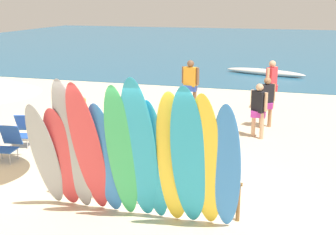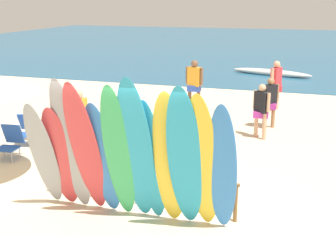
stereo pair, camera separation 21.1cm
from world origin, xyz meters
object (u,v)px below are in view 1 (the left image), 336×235
Objects in this scene: surfboard_rack at (142,179)px; surfboard_teal_6 at (140,153)px; surfboard_red_1 at (62,159)px; beachgoer_midbeach at (266,99)px; surfboard_blue_11 at (226,170)px; distant_boat at (265,72)px; beachgoer_photographing at (271,82)px; surfboard_green_5 at (122,155)px; surfboard_blue_4 at (106,160)px; beachgoer_strolling at (259,107)px; beachgoer_by_water at (78,120)px; surfboard_grey_0 at (45,156)px; surfboard_yellow_10 at (207,164)px; beach_chair_red at (23,129)px; surfboard_grey_2 at (73,147)px; beach_chair_blue at (8,142)px; surfboard_yellow_8 at (173,160)px; surfboard_teal_7 at (154,162)px; surfboard_red_3 at (88,151)px; surfboard_teal_9 at (189,160)px; beachgoer_near_rack at (190,82)px.

surfboard_teal_6 is (0.21, -0.66, 0.76)m from surfboard_rack.
beachgoer_midbeach is at bearing 62.93° from surfboard_red_1.
surfboard_blue_11 reaches higher than distant_boat.
beachgoer_photographing is at bearing 75.75° from surfboard_teal_6.
surfboard_blue_4 is at bearing 156.23° from surfboard_green_5.
beachgoer_by_water is at bearing 73.11° from beachgoer_strolling.
surfboard_grey_0 reaches higher than distant_boat.
beachgoer_strolling is (0.05, 5.57, -0.29)m from surfboard_blue_11.
beachgoer_photographing is 3.43m from beachgoer_strolling.
surfboard_red_1 is at bearing 178.33° from surfboard_blue_4.
surfboard_yellow_10 is 6.53m from beach_chair_red.
surfboard_grey_2 is 9.41m from beachgoer_photographing.
surfboard_yellow_10 reaches higher than beach_chair_blue.
surfboard_grey_2 is 2.70m from surfboard_blue_11.
surfboard_teal_6 is at bearing -176.52° from surfboard_yellow_10.
surfboard_teal_6 is at bearing 112.14° from beachgoer_strolling.
surfboard_teal_6 is 16.40m from distant_boat.
surfboard_blue_11 is at bearing -27.98° from beach_chair_blue.
surfboard_yellow_8 reaches higher than beach_chair_blue.
surfboard_red_1 is at bearing -177.35° from surfboard_teal_7.
beach_chair_blue is at bearing -109.92° from distant_boat.
beachgoer_photographing is (0.51, 9.02, -0.25)m from surfboard_yellow_10.
surfboard_green_5 is 1.09× the size of surfboard_blue_11.
surfboard_red_3 is 16.49m from distant_boat.
surfboard_grey_2 is 0.97× the size of surfboard_red_3.
surfboard_red_3 is at bearing -96.49° from distant_boat.
beach_chair_blue is at bearing -89.18° from beach_chair_red.
surfboard_rack is 1.45× the size of surfboard_yellow_8.
distant_boat is (0.73, 16.20, -0.99)m from surfboard_teal_7.
surfboard_teal_9 is 4.32m from beachgoer_by_water.
beachgoer_strolling is at bearing 6.74° from beach_chair_red.
surfboard_yellow_8 is 0.88m from surfboard_blue_11.
beach_chair_blue is (-2.91, 2.12, -0.85)m from surfboard_grey_2.
surfboard_teal_7 is 2.83× the size of beach_chair_red.
surfboard_red_1 is 0.88m from surfboard_blue_4.
surfboard_yellow_8 reaches higher than beachgoer_by_water.
beachgoer_by_water is at bearing 129.10° from surfboard_teal_6.
beachgoer_midbeach reaches higher than beach_chair_blue.
surfboard_teal_6 reaches higher than beachgoer_by_water.
beach_chair_blue reaches higher than surfboard_rack.
beachgoer_near_rack is at bearing -49.03° from beachgoer_photographing.
surfboard_blue_4 is 2.74× the size of beach_chair_red.
beach_chair_red is (-5.96, -2.33, -0.47)m from beachgoer_strolling.
surfboard_yellow_8 is at bearing 4.98° from surfboard_grey_2.
surfboard_blue_4 is 0.97× the size of surfboard_teal_7.
surfboard_blue_11 is (2.35, 0.07, -0.11)m from surfboard_red_3.
surfboard_green_5 is 1.73× the size of beachgoer_strolling.
surfboard_teal_6 is at bearing 48.33° from beachgoer_by_water.
surfboard_blue_4 is at bearing -174.23° from surfboard_teal_7.
beach_chair_red is (-5.02, 3.20, -0.80)m from surfboard_yellow_8.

